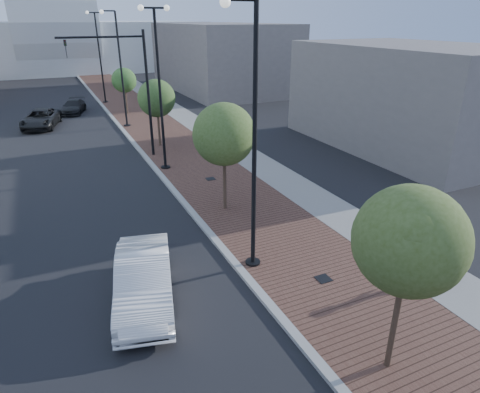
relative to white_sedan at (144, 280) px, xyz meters
name	(u,v)px	position (x,y,z in m)	size (l,w,h in m)	color
sidewalk	(145,110)	(7.06, 30.39, -0.76)	(7.00, 140.00, 0.12)	#4C2D23
concrete_strip	(171,108)	(9.76, 30.39, -0.75)	(2.40, 140.00, 0.13)	slate
curb	(109,113)	(3.56, 30.39, -0.75)	(0.30, 140.00, 0.14)	gray
white_sedan	(144,280)	(0.00, 0.00, 0.00)	(1.73, 4.96, 1.64)	silver
dark_car_mid	(41,119)	(-2.46, 27.40, -0.07)	(2.47, 5.35, 1.49)	black
dark_car_far	(74,107)	(0.57, 32.40, -0.18)	(1.77, 4.37, 1.27)	black
pedestrian	(446,255)	(9.90, -3.24, 0.17)	(0.72, 0.47, 1.98)	black
streetlight_1	(251,156)	(4.05, 0.39, 3.52)	(1.44, 0.56, 9.21)	black
streetlight_2	(160,90)	(4.16, 12.39, 4.00)	(1.72, 0.56, 9.28)	black
streetlight_3	(120,75)	(4.05, 24.39, 3.52)	(1.44, 0.56, 9.21)	black
streetlight_4	(100,57)	(4.16, 36.39, 4.00)	(1.72, 0.56, 9.28)	black
traffic_mast	(133,81)	(3.26, 15.39, 4.16)	(5.09, 0.20, 8.00)	black
tree_0	(410,240)	(5.20, -5.59, 3.06)	(2.66, 2.66, 5.22)	#382619
tree_1	(225,134)	(5.20, 5.41, 2.95)	(2.87, 2.87, 5.22)	#382619
tree_2	(157,98)	(5.20, 17.41, 2.66)	(2.61, 2.60, 4.79)	#382619
tree_3	(124,80)	(5.20, 29.41, 2.42)	(2.33, 2.28, 4.38)	#382619
convention_center	(53,34)	(1.56, 75.39, 5.19)	(50.00, 30.00, 50.00)	#B4BCBF
commercial_block_ne	(221,57)	(19.56, 40.39, 3.18)	(12.00, 22.00, 8.00)	#615957
commercial_block_e	(410,97)	(21.56, 10.39, 2.68)	(10.00, 16.00, 7.00)	#625B58
utility_cover_1	(323,279)	(5.96, -1.61, -0.69)	(0.50, 0.50, 0.02)	black
utility_cover_2	(211,179)	(5.96, 9.39, -0.69)	(0.50, 0.50, 0.02)	black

